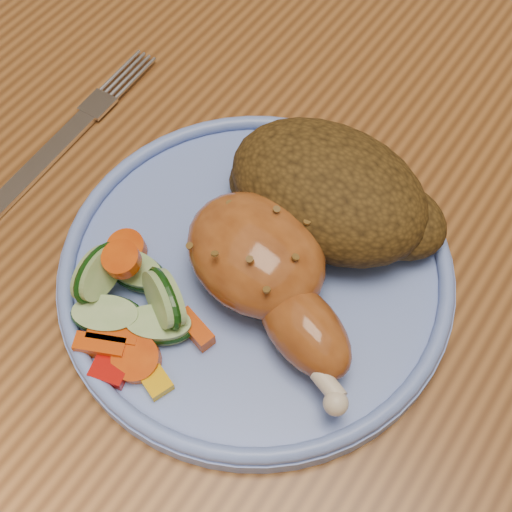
% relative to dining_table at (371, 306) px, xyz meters
% --- Properties ---
extents(ground, '(4.00, 4.00, 0.00)m').
position_rel_dining_table_xyz_m(ground, '(0.00, 0.00, -0.67)').
color(ground, '#57341E').
rests_on(ground, ground).
extents(dining_table, '(0.90, 1.40, 0.75)m').
position_rel_dining_table_xyz_m(dining_table, '(0.00, 0.00, 0.00)').
color(dining_table, brown).
rests_on(dining_table, ground).
extents(plate, '(0.25, 0.25, 0.01)m').
position_rel_dining_table_xyz_m(plate, '(-0.06, -0.07, 0.09)').
color(plate, '#6784D8').
rests_on(plate, dining_table).
extents(plate_rim, '(0.25, 0.25, 0.01)m').
position_rel_dining_table_xyz_m(plate_rim, '(-0.06, -0.07, 0.10)').
color(plate_rim, '#6784D8').
rests_on(plate_rim, plate).
extents(chicken_leg, '(0.15, 0.10, 0.05)m').
position_rel_dining_table_xyz_m(chicken_leg, '(-0.05, -0.08, 0.12)').
color(chicken_leg, '#9E5321').
rests_on(chicken_leg, plate).
extents(rice_pilaf, '(0.15, 0.10, 0.06)m').
position_rel_dining_table_xyz_m(rice_pilaf, '(-0.04, -0.01, 0.12)').
color(rice_pilaf, '#463111').
rests_on(rice_pilaf, plate).
extents(vegetable_pile, '(0.10, 0.09, 0.04)m').
position_rel_dining_table_xyz_m(vegetable_pile, '(-0.10, -0.14, 0.11)').
color(vegetable_pile, '#A50A05').
rests_on(vegetable_pile, plate).
extents(fork, '(0.02, 0.17, 0.00)m').
position_rel_dining_table_xyz_m(fork, '(-0.24, -0.06, 0.09)').
color(fork, silver).
rests_on(fork, dining_table).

